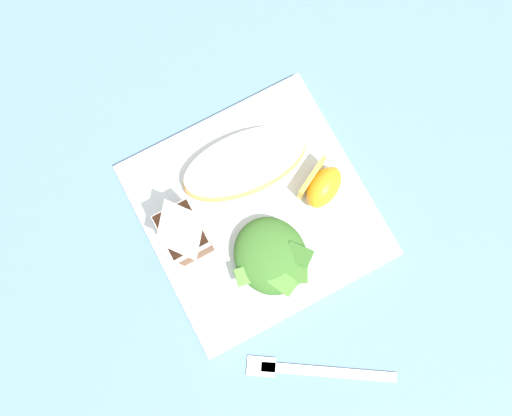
# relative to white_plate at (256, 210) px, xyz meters

# --- Properties ---
(ground) EXTENTS (3.00, 3.00, 0.00)m
(ground) POSITION_rel_white_plate_xyz_m (0.00, 0.00, -0.01)
(ground) COLOR slate
(white_plate) EXTENTS (0.28, 0.28, 0.02)m
(white_plate) POSITION_rel_white_plate_xyz_m (0.00, 0.00, 0.00)
(white_plate) COLOR silver
(white_plate) RESTS_ON ground
(cheesy_pizza_bread) EXTENTS (0.09, 0.18, 0.04)m
(cheesy_pizza_bread) POSITION_rel_white_plate_xyz_m (0.06, -0.01, 0.03)
(cheesy_pizza_bread) COLOR tan
(cheesy_pizza_bread) RESTS_ON white_plate
(green_salad_pile) EXTENTS (0.11, 0.10, 0.04)m
(green_salad_pile) POSITION_rel_white_plate_xyz_m (-0.06, 0.01, 0.03)
(green_salad_pile) COLOR #336023
(green_salad_pile) RESTS_ON white_plate
(milk_carton) EXTENTS (0.06, 0.04, 0.11)m
(milk_carton) POSITION_rel_white_plate_xyz_m (0.01, 0.09, 0.07)
(milk_carton) COLOR brown
(milk_carton) RESTS_ON white_plate
(orange_wedge_front) EXTENTS (0.06, 0.07, 0.04)m
(orange_wedge_front) POSITION_rel_white_plate_xyz_m (-0.02, -0.09, 0.03)
(orange_wedge_front) COLOR orange
(orange_wedge_front) RESTS_ON white_plate
(metal_fork) EXTENTS (0.12, 0.17, 0.01)m
(metal_fork) POSITION_rel_white_plate_xyz_m (-0.21, 0.04, -0.01)
(metal_fork) COLOR silver
(metal_fork) RESTS_ON ground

